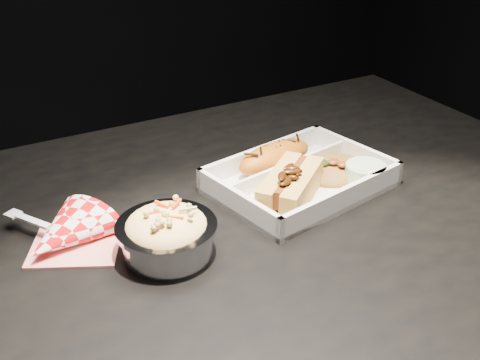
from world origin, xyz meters
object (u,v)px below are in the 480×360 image
at_px(napkin_fork, 64,235).
at_px(dining_table, 221,285).
at_px(hotdog, 291,184).
at_px(foil_coleslaw_cup, 167,233).
at_px(food_tray, 299,181).
at_px(fried_pastry, 275,157).

bearing_deg(napkin_fork, dining_table, 39.62).
bearing_deg(dining_table, hotdog, 6.12).
bearing_deg(foil_coleslaw_cup, hotdog, 7.84).
xyz_separation_m(dining_table, food_tray, (0.16, 0.05, 0.10)).
height_order(fried_pastry, foil_coleslaw_cup, foil_coleslaw_cup).
distance_m(foil_coleslaw_cup, napkin_fork, 0.13).
distance_m(dining_table, foil_coleslaw_cup, 0.15).
xyz_separation_m(fried_pastry, napkin_fork, (-0.34, -0.04, -0.01)).
xyz_separation_m(food_tray, foil_coleslaw_cup, (-0.24, -0.06, 0.02)).
xyz_separation_m(food_tray, napkin_fork, (-0.35, 0.02, 0.01)).
height_order(hotdog, foil_coleslaw_cup, foil_coleslaw_cup).
xyz_separation_m(foil_coleslaw_cup, napkin_fork, (-0.11, 0.08, -0.02)).
relative_size(hotdog, foil_coleslaw_cup, 1.13).
relative_size(food_tray, hotdog, 1.98).
bearing_deg(fried_pastry, napkin_fork, -173.87).
relative_size(hotdog, napkin_fork, 0.86).
xyz_separation_m(dining_table, fried_pastry, (0.15, 0.10, 0.12)).
height_order(dining_table, foil_coleslaw_cup, foil_coleslaw_cup).
bearing_deg(hotdog, napkin_fork, 131.74).
distance_m(hotdog, foil_coleslaw_cup, 0.20).
distance_m(fried_pastry, foil_coleslaw_cup, 0.26).
bearing_deg(food_tray, hotdog, -149.23).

